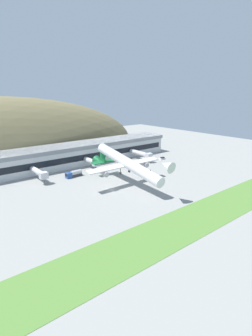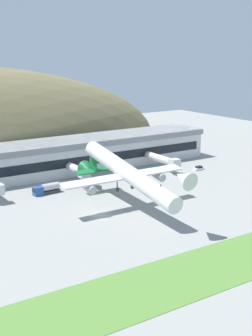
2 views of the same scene
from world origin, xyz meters
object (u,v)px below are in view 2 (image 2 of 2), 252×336
at_px(box_truck, 47,189).
at_px(traffic_cone_0, 118,195).
at_px(service_car_0, 133,174).
at_px(service_car_1, 199,168).
at_px(terminal_building, 63,154).
at_px(jetway_2, 163,160).
at_px(cargo_airplane, 127,174).
at_px(jetway_1, 79,170).

distance_m(box_truck, traffic_cone_0, 21.56).
bearing_deg(service_car_0, traffic_cone_0, -134.26).
height_order(service_car_0, traffic_cone_0, service_car_0).
relative_size(box_truck, traffic_cone_0, 14.59).
distance_m(service_car_1, traffic_cone_0, 41.77).
xyz_separation_m(terminal_building, service_car_0, (17.43, -17.37, -5.72)).
height_order(jetway_2, cargo_airplane, cargo_airplane).
bearing_deg(terminal_building, traffic_cone_0, -88.38).
distance_m(terminal_building, cargo_airplane, 44.55).
height_order(jetway_2, traffic_cone_0, jetway_2).
xyz_separation_m(cargo_airplane, service_car_1, (44.16, 20.56, -8.97)).
height_order(jetway_2, box_truck, jetway_2).
bearing_deg(traffic_cone_0, terminal_building, 91.62).
bearing_deg(jetway_1, service_car_1, -11.84).
relative_size(jetway_1, traffic_cone_0, 20.80).
bearing_deg(cargo_airplane, box_truck, 118.34).
bearing_deg(box_truck, service_car_0, 5.46).
distance_m(jetway_2, service_car_0, 13.26).
xyz_separation_m(jetway_1, traffic_cone_0, (2.77, -19.52, -3.71)).
bearing_deg(jetway_2, traffic_cone_0, -150.31).
xyz_separation_m(jetway_1, service_car_1, (43.21, -9.06, -3.40)).
height_order(terminal_building, service_car_1, terminal_building).
height_order(cargo_airplane, box_truck, cargo_airplane).
xyz_separation_m(service_car_0, service_car_1, (23.97, -6.42, -0.06)).
height_order(cargo_airplane, service_car_0, cargo_airplane).
bearing_deg(jetway_2, terminal_building, 149.87).
bearing_deg(service_car_1, traffic_cone_0, -165.49).
distance_m(terminal_building, jetway_1, 15.04).
xyz_separation_m(jetway_1, service_car_0, (19.23, -2.63, -3.34)).
bearing_deg(service_car_1, service_car_0, 165.00).
bearing_deg(jetway_1, jetway_2, -5.03).
bearing_deg(jetway_2, jetway_1, 174.97).
bearing_deg(jetway_1, service_car_0, -7.80).
bearing_deg(service_car_0, terminal_building, 135.09).
bearing_deg(terminal_building, service_car_0, -44.91).
relative_size(terminal_building, jetway_2, 6.57).
distance_m(jetway_1, service_car_0, 19.70).
relative_size(service_car_1, box_truck, 0.47).
height_order(jetway_1, box_truck, jetway_1).
relative_size(terminal_building, box_truck, 13.50).
xyz_separation_m(terminal_building, service_car_1, (41.40, -23.80, -5.78)).
distance_m(service_car_0, traffic_cone_0, 23.58).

